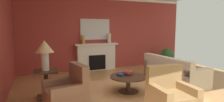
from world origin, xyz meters
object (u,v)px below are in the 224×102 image
object	(u,v)px
armchair_facing_fireplace	(171,99)
side_table	(46,82)
vase_mantel_left	(83,40)
coffee_table	(128,80)
table_lamp	(45,49)
fireplace	(96,58)
sofa	(173,73)
potted_plant	(167,56)
mantel_mirror	(95,29)
armchair_near_window	(67,94)
vase_mantel_right	(109,38)

from	to	relation	value
armchair_facing_fireplace	side_table	bearing A→B (deg)	141.59
armchair_facing_fireplace	vase_mantel_left	bearing A→B (deg)	100.47
coffee_table	vase_mantel_left	world-z (taller)	vase_mantel_left
table_lamp	fireplace	bearing A→B (deg)	50.25
fireplace	sofa	xyz separation A→B (m)	(1.77, -2.60, -0.23)
armchair_facing_fireplace	potted_plant	bearing A→B (deg)	52.48
mantel_mirror	coffee_table	xyz separation A→B (m)	(0.01, -3.00, -1.36)
table_lamp	vase_mantel_left	xyz separation A→B (m)	(1.53, 2.45, 0.07)
side_table	armchair_near_window	bearing A→B (deg)	-63.58
sofa	potted_plant	distance (m)	2.53
fireplace	table_lamp	world-z (taller)	table_lamp
vase_mantel_left	vase_mantel_right	size ratio (longest dim) A/B	0.87
fireplace	armchair_near_window	xyz separation A→B (m)	(-1.68, -3.30, -0.23)
armchair_near_window	armchair_facing_fireplace	size ratio (longest dim) A/B	1.00
vase_mantel_right	armchair_facing_fireplace	bearing A→B (deg)	-94.07
table_lamp	vase_mantel_right	xyz separation A→B (m)	(2.63, 2.45, 0.09)
vase_mantel_left	potted_plant	xyz separation A→B (m)	(3.73, -0.47, -0.80)
coffee_table	vase_mantel_right	world-z (taller)	vase_mantel_right
mantel_mirror	armchair_facing_fireplace	size ratio (longest dim) A/B	1.31
armchair_facing_fireplace	vase_mantel_left	size ratio (longest dim) A/B	2.75
sofa	potted_plant	xyz separation A→B (m)	(1.42, 2.08, 0.19)
side_table	potted_plant	size ratio (longest dim) A/B	0.84
armchair_near_window	potted_plant	distance (m)	5.61
armchair_near_window	side_table	bearing A→B (deg)	116.42
mantel_mirror	sofa	distance (m)	3.53
coffee_table	vase_mantel_right	bearing A→B (deg)	79.31
fireplace	sofa	distance (m)	3.15
coffee_table	table_lamp	distance (m)	2.31
coffee_table	vase_mantel_left	distance (m)	3.04
sofa	armchair_facing_fireplace	xyz separation A→B (m)	(-1.52, -1.75, 0.01)
armchair_near_window	vase_mantel_left	xyz separation A→B (m)	(1.13, 3.25, 0.99)
fireplace	potted_plant	world-z (taller)	fireplace
armchair_near_window	potted_plant	size ratio (longest dim) A/B	1.14
coffee_table	side_table	bearing A→B (deg)	169.70
coffee_table	potted_plant	size ratio (longest dim) A/B	1.20
fireplace	vase_mantel_left	bearing A→B (deg)	-174.89
fireplace	sofa	world-z (taller)	fireplace
fireplace	side_table	xyz separation A→B (m)	(-2.08, -2.50, -0.13)
fireplace	vase_mantel_right	xyz separation A→B (m)	(0.55, -0.05, 0.79)
sofa	table_lamp	xyz separation A→B (m)	(-3.85, 0.10, 0.93)
armchair_near_window	vase_mantel_right	distance (m)	4.07
side_table	potted_plant	bearing A→B (deg)	20.66
table_lamp	vase_mantel_left	bearing A→B (deg)	58.03
fireplace	sofa	size ratio (longest dim) A/B	0.84
armchair_facing_fireplace	sofa	bearing A→B (deg)	48.88
armchair_facing_fireplace	fireplace	bearing A→B (deg)	93.22
sofa	potted_plant	bearing A→B (deg)	55.79
sofa	coffee_table	bearing A→B (deg)	-170.84
mantel_mirror	side_table	size ratio (longest dim) A/B	1.77
armchair_facing_fireplace	coffee_table	world-z (taller)	armchair_facing_fireplace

